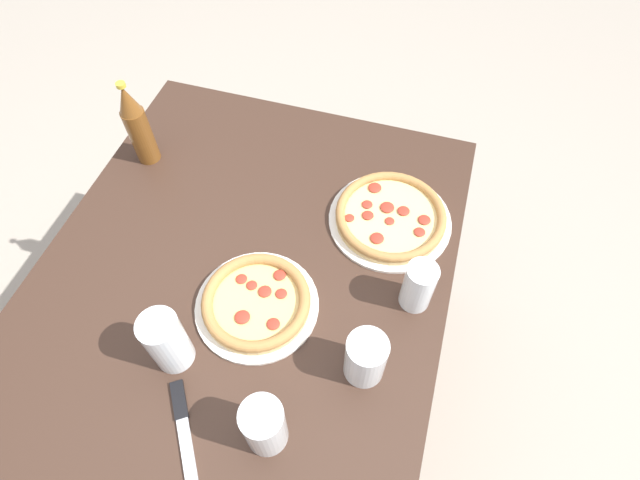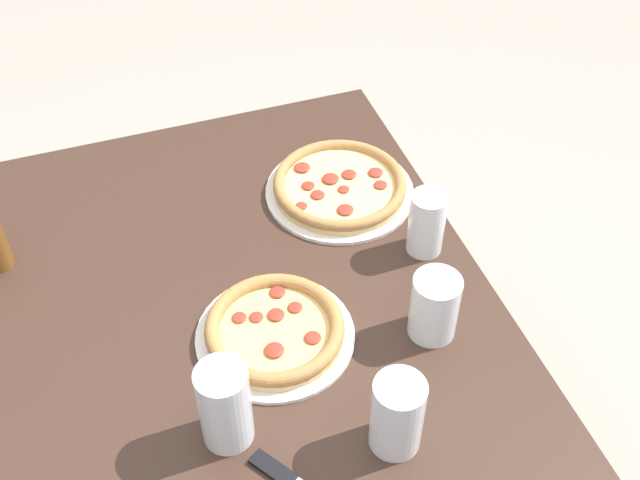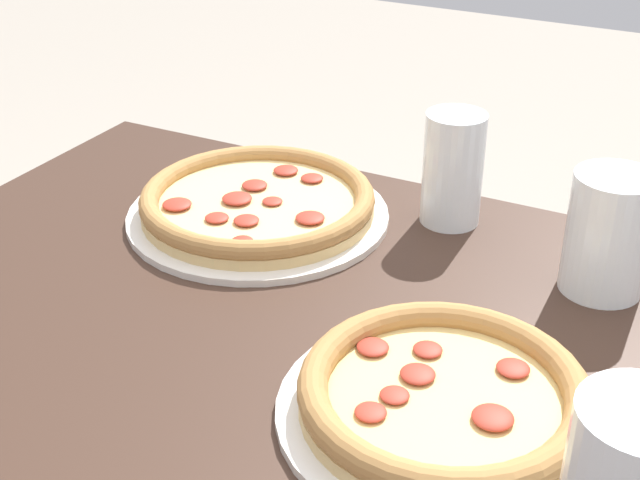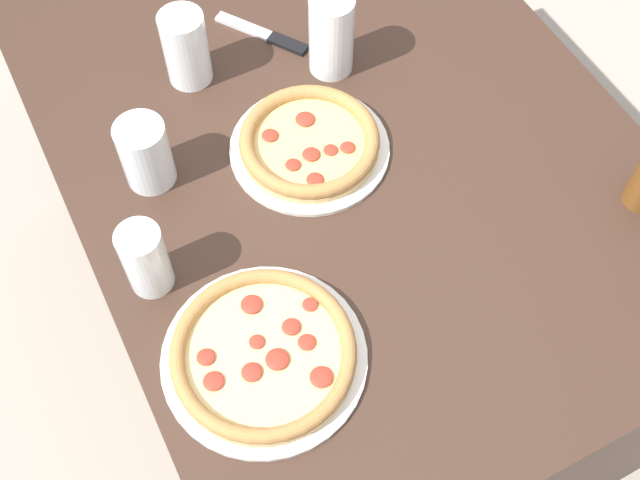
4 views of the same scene
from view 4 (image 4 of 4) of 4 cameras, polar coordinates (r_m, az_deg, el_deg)
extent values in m
plane|color=#A89E8E|center=(2.00, 0.80, -5.51)|extent=(8.00, 8.00, 0.00)
cube|color=#3D281E|center=(1.67, 0.96, 0.00)|extent=(1.30, 0.92, 0.74)
cylinder|color=silver|center=(1.15, -3.99, -8.38)|extent=(0.29, 0.29, 0.01)
cylinder|color=#DBB775|center=(1.14, -4.02, -8.19)|extent=(0.26, 0.26, 0.01)
cylinder|color=#EACC7F|center=(1.13, -4.04, -8.04)|extent=(0.23, 0.23, 0.00)
torus|color=#AD7A42|center=(1.13, -4.06, -7.94)|extent=(0.26, 0.26, 0.02)
ellipsoid|color=#A83323|center=(1.12, -3.05, -8.46)|extent=(0.03, 0.03, 0.01)
ellipsoid|color=#A83323|center=(1.14, -8.12, -8.24)|extent=(0.03, 0.03, 0.01)
ellipsoid|color=#A83323|center=(1.14, -2.06, -6.18)|extent=(0.03, 0.03, 0.01)
ellipsoid|color=#A83323|center=(1.16, -4.90, -4.58)|extent=(0.03, 0.03, 0.01)
ellipsoid|color=#A83323|center=(1.11, 0.09, -9.72)|extent=(0.03, 0.03, 0.01)
ellipsoid|color=#A83323|center=(1.12, -4.88, -9.34)|extent=(0.03, 0.03, 0.01)
ellipsoid|color=#A83323|center=(1.14, -4.51, -7.23)|extent=(0.02, 0.02, 0.00)
ellipsoid|color=#A83323|center=(1.12, -7.58, -9.92)|extent=(0.03, 0.03, 0.01)
ellipsoid|color=#A83323|center=(1.13, -0.95, -7.28)|extent=(0.03, 0.03, 0.01)
ellipsoid|color=#A83323|center=(1.16, -0.72, -4.61)|extent=(0.02, 0.02, 0.01)
cylinder|color=silver|center=(1.34, -0.75, 6.50)|extent=(0.27, 0.27, 0.01)
cylinder|color=#DBB775|center=(1.33, -0.75, 6.77)|extent=(0.23, 0.23, 0.01)
cylinder|color=#E5C170|center=(1.32, -0.76, 6.97)|extent=(0.20, 0.20, 0.00)
torus|color=#AD7A42|center=(1.32, -0.76, 7.13)|extent=(0.23, 0.23, 0.02)
ellipsoid|color=#A83323|center=(1.30, -0.64, 6.12)|extent=(0.03, 0.03, 0.01)
ellipsoid|color=#A83323|center=(1.31, 0.76, 6.43)|extent=(0.02, 0.02, 0.01)
ellipsoid|color=#A83323|center=(1.33, -3.58, 7.45)|extent=(0.03, 0.03, 0.01)
ellipsoid|color=#A83323|center=(1.29, -1.94, 5.38)|extent=(0.02, 0.02, 0.01)
ellipsoid|color=#A83323|center=(1.27, -0.36, 4.34)|extent=(0.03, 0.03, 0.01)
ellipsoid|color=#A83323|center=(1.31, 1.98, 6.61)|extent=(0.02, 0.02, 0.01)
ellipsoid|color=#A83323|center=(1.35, -1.07, 8.60)|extent=(0.03, 0.03, 0.01)
cylinder|color=white|center=(1.29, -12.31, 6.02)|extent=(0.08, 0.08, 0.12)
cylinder|color=orange|center=(1.30, -12.24, 5.77)|extent=(0.07, 0.07, 0.10)
cylinder|color=white|center=(1.18, -12.32, -1.33)|extent=(0.07, 0.07, 0.13)
cylinder|color=#F4A323|center=(1.19, -12.16, -1.79)|extent=(0.05, 0.05, 0.08)
cylinder|color=white|center=(1.41, 0.81, 14.38)|extent=(0.08, 0.08, 0.15)
cylinder|color=maroon|center=(1.43, 0.79, 13.58)|extent=(0.06, 0.06, 0.09)
cylinder|color=white|center=(1.41, -9.53, 13.32)|extent=(0.08, 0.08, 0.14)
cylinder|color=beige|center=(1.42, -9.46, 12.98)|extent=(0.06, 0.06, 0.11)
cube|color=black|center=(1.50, -2.30, 13.76)|extent=(0.08, 0.06, 0.01)
cube|color=silver|center=(1.53, -5.45, 14.90)|extent=(0.11, 0.08, 0.01)
camera|label=1|loc=(1.16, -35.25, 48.31)|focal=28.00mm
camera|label=2|loc=(1.64, -13.80, 58.02)|focal=45.00mm
camera|label=3|loc=(1.40, 18.56, 31.18)|focal=50.00mm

